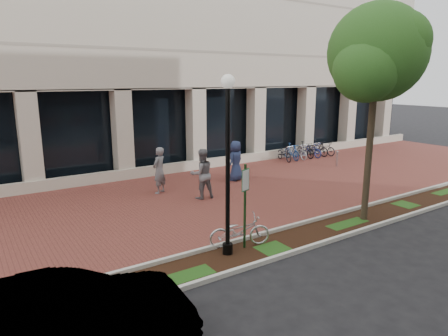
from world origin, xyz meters
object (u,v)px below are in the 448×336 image
street_tree (377,59)px  pedestrian_right (236,161)px  pedestrian_left (159,170)px  parking_sign (245,196)px  pedestrian_mid (202,174)px  bollard (337,159)px  sedan_near_curb (65,324)px  bike_rack_cluster (305,150)px  locked_bicycle (240,231)px  lamppost (228,157)px

street_tree → pedestrian_right: 8.04m
pedestrian_left → pedestrian_right: bearing=146.9°
parking_sign → pedestrian_mid: 5.05m
street_tree → pedestrian_left: bearing=123.5°
street_tree → bollard: street_tree is taller
sedan_near_curb → pedestrian_mid: bearing=-39.4°
bollard → sedan_near_curb: size_ratio=0.20×
pedestrian_right → bollard: size_ratio=2.16×
pedestrian_left → bike_rack_cluster: 10.75m
pedestrian_left → pedestrian_right: pedestrian_left is taller
locked_bicycle → pedestrian_mid: (1.50, 4.63, 0.54)m
pedestrian_mid → pedestrian_right: pedestrian_mid is taller
locked_bicycle → pedestrian_mid: size_ratio=0.88×
bike_rack_cluster → pedestrian_right: bearing=-153.3°
lamppost → pedestrian_right: size_ratio=2.55×
pedestrian_left → street_tree: bearing=90.7°
pedestrian_mid → bollard: 9.14m
pedestrian_right → bike_rack_cluster: 7.01m
pedestrian_mid → sedan_near_curb: pedestrian_mid is taller
pedestrian_right → pedestrian_mid: bearing=7.6°
parking_sign → pedestrian_right: 7.70m
parking_sign → lamppost: 1.31m
lamppost → pedestrian_mid: (2.06, 4.85, -1.69)m
pedestrian_left → sedan_near_curb: bearing=23.8°
lamppost → bike_rack_cluster: bearing=36.8°
pedestrian_mid → bike_rack_cluster: 10.18m
parking_sign → sedan_near_curb: size_ratio=0.56×
parking_sign → pedestrian_left: size_ratio=1.25×
lamppost → pedestrian_left: bearing=81.4°
lamppost → parking_sign: bearing=4.5°
bollard → sedan_near_curb: (-15.76, -7.86, 0.27)m
street_tree → sedan_near_curb: size_ratio=1.61×
bike_rack_cluster → sedan_near_curb: 19.33m
lamppost → pedestrian_left: (0.98, 6.48, -1.72)m
pedestrian_right → bollard: bearing=152.0°
parking_sign → pedestrian_mid: (1.44, 4.80, -0.54)m
street_tree → locked_bicycle: 6.87m
parking_sign → sedan_near_curb: (-5.25, -2.07, -0.82)m
lamppost → pedestrian_left: lamppost is taller
pedestrian_right → locked_bicycle: bearing=33.1°
pedestrian_mid → bike_rack_cluster: size_ratio=0.48×
parking_sign → street_tree: 6.11m
pedestrian_right → bike_rack_cluster: size_ratio=0.45×
parking_sign → bike_rack_cluster: 13.89m
locked_bicycle → bollard: (10.57, 5.63, -0.02)m
parking_sign → sedan_near_curb: 5.70m
lamppost → pedestrian_right: 8.27m
parking_sign → bollard: bearing=10.0°
parking_sign → bike_rack_cluster: parking_sign is taller
street_tree → parking_sign: bearing=176.1°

